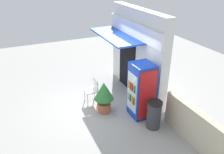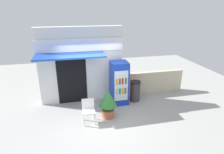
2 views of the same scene
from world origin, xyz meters
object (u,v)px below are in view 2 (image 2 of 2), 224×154
at_px(plastic_chair, 88,109).
at_px(trash_bin, 135,91).
at_px(drink_cooler, 119,83).
at_px(potted_plant_near_shop, 108,101).

bearing_deg(plastic_chair, trash_bin, 28.35).
relative_size(drink_cooler, trash_bin, 2.02).
xyz_separation_m(drink_cooler, plastic_chair, (-1.41, -1.12, -0.40)).
height_order(plastic_chair, trash_bin, trash_bin).
relative_size(potted_plant_near_shop, trash_bin, 1.20).
relative_size(drink_cooler, potted_plant_near_shop, 1.68).
height_order(potted_plant_near_shop, trash_bin, potted_plant_near_shop).
bearing_deg(drink_cooler, trash_bin, 2.62).
distance_m(plastic_chair, potted_plant_near_shop, 0.75).
relative_size(drink_cooler, plastic_chair, 2.14).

